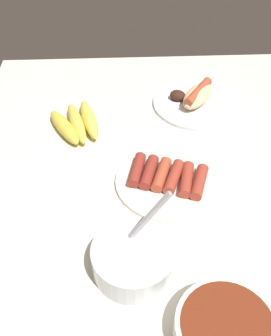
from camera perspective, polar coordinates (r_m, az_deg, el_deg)
ground_plane at (r=86.92cm, az=2.82°, el=-4.00°), size 120.00×90.00×3.00cm
banana_bunch at (r=101.75cm, az=-8.58°, el=6.56°), size 18.63×15.14×3.85cm
plate_hotdog_assembled at (r=110.69cm, az=8.93°, el=9.90°), size 24.36×24.36×5.61cm
plate_sausages at (r=86.72cm, az=4.71°, el=-1.63°), size 23.26×23.26×3.57cm
bowl_chili at (r=67.08cm, az=13.15°, el=-22.34°), size 16.30×16.30×5.17cm
bowl_coleslaw at (r=71.35cm, az=-0.34°, el=-13.07°), size 15.05×15.05×15.57cm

